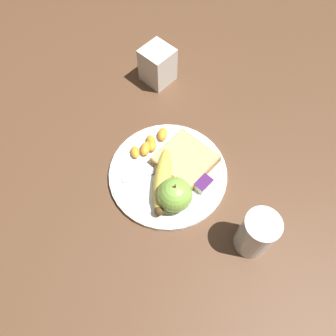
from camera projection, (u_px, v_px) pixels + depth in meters
The scene contains 19 objects.
ground_plane at pixel (168, 175), 0.72m from camera, with size 3.00×3.00×0.00m, color brown.
plate at pixel (168, 173), 0.71m from camera, with size 0.26×0.26×0.01m.
juice_glass at pixel (256, 234), 0.60m from camera, with size 0.07×0.07×0.11m.
apple at pixel (175, 195), 0.64m from camera, with size 0.07×0.07×0.08m.
banana at pixel (163, 181), 0.68m from camera, with size 0.12×0.14×0.04m.
bread_slice at pixel (185, 160), 0.71m from camera, with size 0.11×0.11×0.02m.
fork at pixel (166, 168), 0.71m from camera, with size 0.10×0.15×0.00m.
jam_packet at pixel (200, 181), 0.68m from camera, with size 0.04×0.04×0.02m.
orange_segment_0 at pixel (160, 169), 0.70m from camera, with size 0.04×0.03×0.02m.
orange_segment_1 at pixel (180, 149), 0.72m from camera, with size 0.03×0.03×0.02m.
orange_segment_2 at pixel (152, 145), 0.73m from camera, with size 0.04×0.04×0.02m.
orange_segment_3 at pixel (146, 149), 0.72m from camera, with size 0.04×0.04×0.02m.
orange_segment_4 at pixel (151, 141), 0.73m from camera, with size 0.03×0.03×0.02m.
orange_segment_5 at pixel (174, 153), 0.72m from camera, with size 0.03×0.02×0.02m.
orange_segment_6 at pixel (171, 147), 0.73m from camera, with size 0.03×0.03×0.02m.
orange_segment_7 at pixel (163, 134), 0.74m from camera, with size 0.04×0.04×0.02m.
orange_segment_8 at pixel (164, 156), 0.72m from camera, with size 0.03×0.03×0.02m.
orange_segment_9 at pixel (135, 152), 0.72m from camera, with size 0.04×0.03×0.02m.
condiment_caddy at pixel (158, 65), 0.81m from camera, with size 0.07×0.07×0.09m.
Camera 1 is at (-0.22, 0.24, 0.63)m, focal length 35.00 mm.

